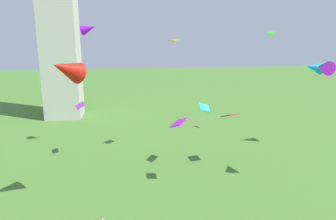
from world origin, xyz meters
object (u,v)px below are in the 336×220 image
kite_flying_3 (175,40)px  kite_flying_8 (323,67)px  kite_flying_1 (80,105)px  kite_flying_6 (314,67)px  kite_flying_0 (66,69)px  kite_flying_5 (230,115)px  kite_flying_9 (271,33)px  kite_flying_4 (179,122)px  kite_flying_7 (89,29)px  kite_flying_2 (204,108)px

kite_flying_3 → kite_flying_8: kite_flying_3 is taller
kite_flying_3 → kite_flying_8: (11.00, -8.93, -2.10)m
kite_flying_1 → kite_flying_6: (25.52, -0.54, 3.69)m
kite_flying_0 → kite_flying_8: bearing=47.0°
kite_flying_5 → kite_flying_9: (7.70, 8.57, 7.95)m
kite_flying_0 → kite_flying_6: size_ratio=1.45×
kite_flying_3 → kite_flying_6: kite_flying_3 is taller
kite_flying_4 → kite_flying_5: (4.98, -0.87, 0.80)m
kite_flying_1 → kite_flying_4: bearing=-122.6°
kite_flying_4 → kite_flying_6: bearing=-43.2°
kite_flying_4 → kite_flying_8: bearing=-80.9°
kite_flying_1 → kite_flying_3: 12.00m
kite_flying_7 → kite_flying_8: bearing=-102.3°
kite_flying_2 → kite_flying_7: bearing=51.8°
kite_flying_2 → kite_flying_3: (-1.22, 8.36, 5.32)m
kite_flying_6 → kite_flying_8: kite_flying_8 is taller
kite_flying_5 → kite_flying_6: kite_flying_6 is taller
kite_flying_2 → kite_flying_7: size_ratio=0.59×
kite_flying_4 → kite_flying_7: (-8.91, 5.47, 9.20)m
kite_flying_4 → kite_flying_2: bearing=-129.8°
kite_flying_1 → kite_flying_9: 24.25m
kite_flying_0 → kite_flying_2: size_ratio=2.54×
kite_flying_6 → kite_flying_0: bearing=-70.2°
kite_flying_5 → kite_flying_6: size_ratio=0.91×
kite_flying_3 → kite_flying_5: kite_flying_3 is taller
kite_flying_1 → kite_flying_7: kite_flying_7 is taller
kite_flying_6 → kite_flying_3: bearing=-94.2°
kite_flying_0 → kite_flying_8: size_ratio=1.78×
kite_flying_1 → kite_flying_0: bearing=169.4°
kite_flying_6 → kite_flying_2: bearing=-63.7°
kite_flying_0 → kite_flying_3: size_ratio=2.09×
kite_flying_1 → kite_flying_2: (11.19, -8.46, 1.36)m
kite_flying_3 → kite_flying_8: 14.32m
kite_flying_2 → kite_flying_8: (9.78, -0.57, 3.22)m
kite_flying_7 → kite_flying_9: bearing=-66.7°
kite_flying_3 → kite_flying_4: size_ratio=0.68×
kite_flying_5 → kite_flying_9: kite_flying_9 is taller
kite_flying_1 → kite_flying_4: kite_flying_1 is taller
kite_flying_1 → kite_flying_7: 8.26m
kite_flying_1 → kite_flying_9: size_ratio=1.59×
kite_flying_2 → kite_flying_8: kite_flying_8 is taller
kite_flying_3 → kite_flying_0: bearing=-172.3°
kite_flying_3 → kite_flying_9: (12.67, 4.66, 0.72)m
kite_flying_0 → kite_flying_9: 26.72m
kite_flying_1 → kite_flying_2: bearing=-142.1°
kite_flying_6 → kite_flying_9: bearing=-153.1°
kite_flying_3 → kite_flying_4: bearing=-131.6°
kite_flying_1 → kite_flying_2: kite_flying_2 is taller
kite_flying_1 → kite_flying_8: bearing=-128.3°
kite_flying_8 → kite_flying_0: bearing=7.7°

